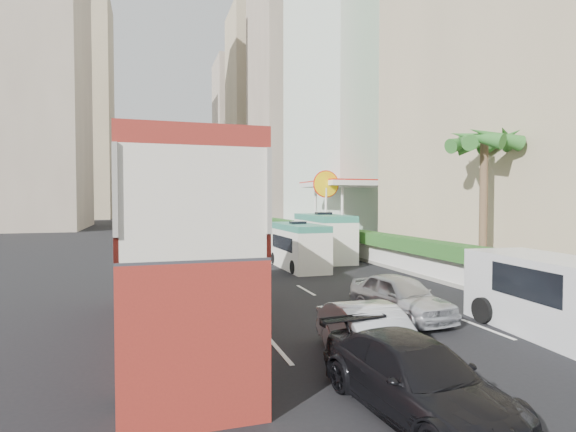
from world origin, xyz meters
name	(u,v)px	position (x,y,z in m)	size (l,w,h in m)	color
ground_plane	(370,319)	(0.00, 0.00, 0.00)	(200.00, 200.00, 0.00)	black
double_decker_bus	(176,246)	(-6.00, 0.00, 2.53)	(2.50, 11.00, 5.06)	maroon
car_silver_lane_a	(372,364)	(-1.80, -3.53, 0.00)	(1.40, 4.03, 1.33)	silver
car_silver_lane_b	(400,318)	(1.06, -0.08, 0.00)	(1.66, 4.11, 1.40)	silver
car_black	(415,414)	(-2.22, -5.97, 0.00)	(1.84, 4.52, 1.31)	black
van_asset	(267,257)	(0.84, 16.18, 0.00)	(2.45, 5.31, 1.48)	silver
minibus_near	(298,246)	(1.26, 11.04, 1.25)	(1.88, 5.63, 2.50)	silver
minibus_far	(323,237)	(4.07, 14.19, 1.45)	(2.17, 6.52, 2.89)	silver
panel_van_near	(558,297)	(4.19, -3.15, 1.10)	(2.20, 5.50, 2.20)	silver
panel_van_far	(302,237)	(4.46, 19.50, 1.02)	(2.03, 5.09, 2.03)	silver
sidewalk	(330,241)	(9.00, 25.00, 0.09)	(6.00, 120.00, 0.18)	#99968C
kerb_wall	(355,248)	(6.20, 14.00, 0.68)	(0.30, 44.00, 1.00)	silver
hedge	(355,235)	(6.20, 14.00, 1.53)	(1.10, 44.00, 0.70)	#2D6626
palm_tree	(483,210)	(7.80, 4.00, 3.38)	(0.36, 0.36, 6.40)	brown
shell_station	(349,213)	(10.00, 23.00, 2.75)	(6.50, 8.00, 5.50)	silver
tower_mid	(304,72)	(18.00, 58.00, 25.00)	(16.00, 16.00, 50.00)	tan
tower_far_a	(263,116)	(17.00, 82.00, 22.00)	(14.00, 14.00, 44.00)	#C0AD89
tower_far_b	(242,139)	(17.00, 104.00, 20.00)	(14.00, 14.00, 40.00)	tan
tower_left_a	(9,31)	(-24.00, 55.00, 26.00)	(18.00, 18.00, 52.00)	tan
tower_left_b	(71,108)	(-22.00, 90.00, 23.00)	(16.00, 16.00, 46.00)	#C0AD89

